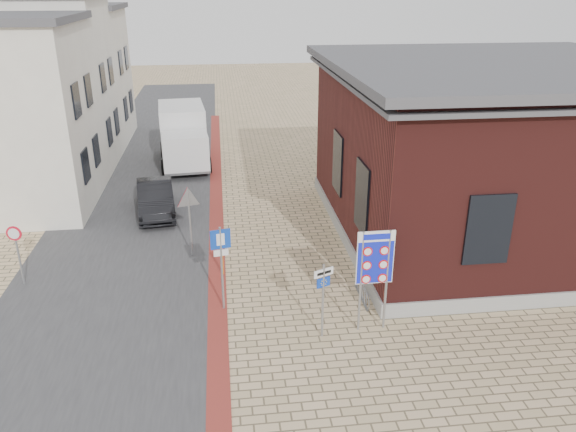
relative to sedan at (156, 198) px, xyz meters
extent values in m
plane|color=tan|center=(4.62, -10.46, -0.71)|extent=(120.00, 120.00, 0.00)
cube|color=#38383A|center=(-0.88, 4.54, -0.70)|extent=(7.00, 60.00, 0.02)
cube|color=maroon|center=(2.62, -0.46, -0.70)|extent=(0.60, 40.00, 0.02)
cube|color=gray|center=(13.62, -3.46, -0.46)|extent=(12.15, 12.15, 0.50)
cube|color=#481917|center=(13.62, -3.46, 2.79)|extent=(12.00, 12.00, 6.00)
cube|color=#49494D|center=(13.62, -3.46, 5.94)|extent=(13.00, 13.00, 0.30)
cube|color=#49494D|center=(13.62, -3.46, 5.54)|extent=(12.70, 12.70, 0.15)
cube|color=black|center=(7.60, -6.46, 2.09)|extent=(0.12, 1.60, 2.40)
cube|color=black|center=(7.60, -2.46, 2.09)|extent=(0.12, 1.60, 2.40)
cube|color=black|center=(10.62, -9.48, 2.09)|extent=(1.40, 0.12, 2.20)
cube|color=silver|center=(-6.38, 1.54, 3.29)|extent=(7.00, 6.00, 8.00)
cube|color=black|center=(-2.86, 0.34, 1.49)|extent=(0.10, 1.10, 1.40)
cube|color=black|center=(-2.86, 2.74, 1.49)|extent=(0.10, 1.10, 1.40)
cube|color=black|center=(-2.86, 0.34, 4.29)|extent=(0.10, 1.10, 1.40)
cube|color=black|center=(-2.86, 2.74, 4.29)|extent=(0.10, 1.10, 1.40)
cube|color=silver|center=(-6.38, 7.54, 3.69)|extent=(7.00, 6.00, 8.80)
cube|color=black|center=(-2.86, 6.34, 1.49)|extent=(0.10, 1.10, 1.40)
cube|color=black|center=(-2.86, 8.74, 1.49)|extent=(0.10, 1.10, 1.40)
cube|color=black|center=(-2.86, 6.34, 4.29)|extent=(0.10, 1.10, 1.40)
cube|color=black|center=(-2.86, 8.74, 4.29)|extent=(0.10, 1.10, 1.40)
cube|color=silver|center=(-6.38, 13.54, 3.29)|extent=(7.00, 6.00, 8.00)
cube|color=#49494D|center=(-6.38, 13.54, 7.44)|extent=(7.40, 6.40, 0.30)
cube|color=black|center=(-2.86, 12.34, 1.49)|extent=(0.10, 1.10, 1.40)
cube|color=black|center=(-2.86, 14.74, 1.49)|extent=(0.10, 1.10, 1.40)
cube|color=black|center=(-2.86, 12.34, 4.29)|extent=(0.10, 1.10, 1.40)
cube|color=black|center=(-2.86, 14.74, 4.29)|extent=(0.10, 1.10, 1.40)
torus|color=slate|center=(7.27, -8.86, -0.43)|extent=(0.04, 0.60, 0.60)
torus|color=slate|center=(7.27, -8.56, -0.43)|extent=(0.04, 0.60, 0.60)
torus|color=slate|center=(7.27, -8.26, -0.43)|extent=(0.04, 0.60, 0.60)
torus|color=slate|center=(7.27, -7.96, -0.43)|extent=(0.04, 0.60, 0.60)
torus|color=slate|center=(7.27, -7.66, -0.43)|extent=(0.04, 0.60, 0.60)
cube|color=slate|center=(7.27, -8.26, -0.69)|extent=(0.08, 1.60, 0.04)
imported|color=black|center=(0.00, 0.00, 0.00)|extent=(2.03, 4.46, 1.42)
cube|color=slate|center=(0.93, 7.11, -0.21)|extent=(2.87, 6.18, 0.28)
cube|color=white|center=(1.12, 5.01, 0.68)|extent=(2.49, 2.09, 1.78)
cube|color=black|center=(1.20, 4.19, 1.01)|extent=(2.11, 0.27, 0.89)
cube|color=white|center=(0.84, 8.11, 1.23)|extent=(2.80, 4.20, 2.44)
cylinder|color=black|center=(-0.07, 5.24, -0.27)|extent=(0.36, 0.91, 0.89)
cylinder|color=black|center=(2.25, 5.45, -0.27)|extent=(0.36, 0.91, 0.89)
cylinder|color=black|center=(-0.40, 8.78, -0.27)|extent=(0.36, 0.91, 0.89)
cylinder|color=black|center=(1.92, 8.99, -0.27)|extent=(0.36, 0.91, 0.89)
cylinder|color=gray|center=(6.74, -9.97, 0.87)|extent=(0.07, 0.07, 3.16)
cylinder|color=gray|center=(7.50, -9.95, 0.87)|extent=(0.07, 0.07, 3.16)
cube|color=white|center=(7.12, -9.96, 1.63)|extent=(1.08, 0.06, 1.62)
cube|color=#101ECB|center=(7.12, -9.96, 1.63)|extent=(1.04, 0.07, 1.58)
cube|color=white|center=(7.12, -9.96, 2.29)|extent=(1.04, 0.07, 0.30)
cylinder|color=gray|center=(5.62, -10.16, 0.45)|extent=(0.07, 0.07, 2.32)
cube|color=white|center=(5.62, -10.16, 1.36)|extent=(0.59, 0.29, 0.22)
cube|color=#0F38B7|center=(5.62, -10.16, 1.05)|extent=(0.40, 0.21, 0.28)
cylinder|color=gray|center=(2.82, -8.35, 0.69)|extent=(0.07, 0.07, 2.80)
cube|color=#0E3BAE|center=(2.82, -8.35, 1.70)|extent=(0.61, 0.17, 0.62)
cube|color=white|center=(2.82, -8.35, 1.25)|extent=(0.45, 0.13, 0.20)
cylinder|color=gray|center=(1.71, -4.46, 0.58)|extent=(0.07, 0.07, 2.59)
cylinder|color=gray|center=(-3.88, -5.96, 0.36)|extent=(0.07, 0.07, 2.14)
cylinder|color=red|center=(-3.88, -5.96, 1.19)|extent=(0.51, 0.09, 0.51)
cylinder|color=orange|center=(2.82, -6.09, -0.21)|extent=(0.11, 0.11, 1.01)
camera|label=1|loc=(2.98, -23.62, 8.75)|focal=35.00mm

